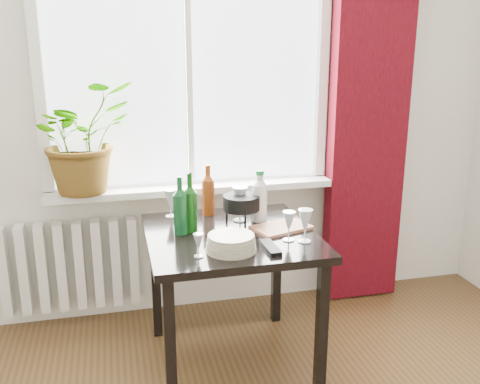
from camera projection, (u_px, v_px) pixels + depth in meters
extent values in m
cube|color=white|center=(188.00, 56.00, 3.09)|extent=(1.72, 0.08, 1.62)
cube|color=white|center=(193.00, 188.00, 3.24)|extent=(1.72, 0.20, 0.04)
cube|color=#39050C|center=(369.00, 105.00, 3.34)|extent=(0.50, 0.12, 2.56)
cube|color=silver|center=(71.00, 266.00, 3.22)|extent=(0.80, 0.10, 0.55)
cube|color=black|center=(231.00, 237.00, 2.73)|extent=(0.85, 0.85, 0.04)
cube|color=black|center=(170.00, 348.00, 2.41)|extent=(0.05, 0.05, 0.70)
cube|color=black|center=(156.00, 280.00, 3.09)|extent=(0.05, 0.05, 0.70)
cube|color=black|center=(322.00, 329.00, 2.57)|extent=(0.05, 0.05, 0.70)
cube|color=black|center=(276.00, 268.00, 3.26)|extent=(0.05, 0.05, 0.70)
imported|color=#226F1D|center=(81.00, 138.00, 3.01)|extent=(0.75, 0.73, 0.63)
cylinder|color=#BAB69A|center=(231.00, 243.00, 2.49)|extent=(0.31, 0.31, 0.08)
cube|color=black|center=(270.00, 247.00, 2.51)|extent=(0.06, 0.19, 0.02)
cube|color=#AC6A4D|center=(281.00, 228.00, 2.78)|extent=(0.33, 0.27, 0.02)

